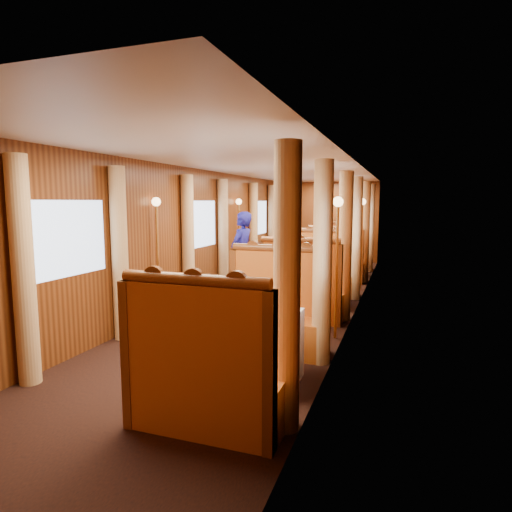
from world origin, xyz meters
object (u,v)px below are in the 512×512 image
at_px(banquette_far_fwd, 335,264).
at_px(fruit_plate, 269,314).
at_px(table_far, 341,260).
at_px(rose_vase_far, 343,239).
at_px(table_near, 247,347).
at_px(banquette_near_fwd, 204,380).
at_px(passenger, 322,260).
at_px(tea_tray, 240,311).
at_px(table_mid, 314,285).
at_px(teapot_back, 240,304).
at_px(teapot_left, 231,306).
at_px(banquette_mid_aft, 324,274).
at_px(banquette_far_aft, 346,254).
at_px(teapot_right, 240,308).
at_px(banquette_mid_fwd, 302,294).
at_px(rose_vase_mid, 316,255).
at_px(steward, 242,254).
at_px(banquette_near_aft, 275,318).

distance_m(banquette_far_fwd, fruit_plate, 6.09).
bearing_deg(table_far, rose_vase_far, -2.20).
xyz_separation_m(table_near, banquette_near_fwd, (0.00, -1.01, 0.05)).
height_order(banquette_far_fwd, passenger, banquette_far_fwd).
height_order(tea_tray, rose_vase_far, rose_vase_far).
bearing_deg(tea_tray, banquette_far_fwd, 89.38).
bearing_deg(table_mid, teapot_back, -91.63).
bearing_deg(teapot_left, tea_tray, 14.09).
relative_size(table_mid, passenger, 1.38).
xyz_separation_m(table_mid, teapot_back, (-0.10, -3.45, 0.44)).
height_order(banquette_near_fwd, table_mid, banquette_near_fwd).
distance_m(table_mid, banquette_mid_aft, 1.02).
bearing_deg(rose_vase_far, table_near, -90.19).
height_order(banquette_mid_aft, banquette_far_aft, same).
distance_m(table_far, rose_vase_far, 0.55).
bearing_deg(banquette_mid_aft, teapot_right, -90.40).
distance_m(table_near, table_mid, 3.50).
bearing_deg(banquette_mid_fwd, table_mid, 90.00).
bearing_deg(banquette_far_aft, rose_vase_mid, -89.63).
height_order(banquette_mid_fwd, fruit_plate, banquette_mid_fwd).
bearing_deg(table_near, teapot_left, -150.27).
bearing_deg(tea_tray, passenger, 89.12).
bearing_deg(teapot_back, banquette_mid_fwd, 81.06).
bearing_deg(banquette_far_fwd, teapot_left, -91.37).
xyz_separation_m(tea_tray, fruit_plate, (0.33, -0.05, 0.01)).
height_order(banquette_far_aft, fruit_plate, banquette_far_aft).
bearing_deg(table_mid, teapot_left, -92.32).
height_order(fruit_plate, steward, steward).
height_order(table_far, teapot_back, teapot_back).
bearing_deg(teapot_back, passenger, 82.02).
bearing_deg(banquette_mid_aft, banquette_near_fwd, -90.00).
relative_size(steward, passenger, 2.22).
bearing_deg(rose_vase_far, teapot_right, -90.44).
relative_size(banquette_far_aft, fruit_plate, 6.59).
xyz_separation_m(table_mid, tea_tray, (-0.07, -3.53, 0.38)).
distance_m(table_mid, rose_vase_far, 3.54).
relative_size(banquette_mid_fwd, tea_tray, 3.94).
bearing_deg(table_far, rose_vase_mid, -89.52).
bearing_deg(rose_vase_far, teapot_left, -91.36).
relative_size(table_far, rose_vase_far, 2.92).
height_order(teapot_back, rose_vase_far, rose_vase_far).
xyz_separation_m(banquette_mid_aft, table_far, (0.00, 2.49, -0.05)).
bearing_deg(rose_vase_mid, banquette_near_aft, -90.68).
bearing_deg(banquette_far_aft, table_near, -90.00).
relative_size(table_far, rose_vase_mid, 2.92).
bearing_deg(banquette_near_aft, banquette_far_fwd, 90.00).
height_order(banquette_mid_aft, rose_vase_mid, banquette_mid_aft).
bearing_deg(steward, rose_vase_mid, 84.78).
relative_size(banquette_near_fwd, banquette_far_aft, 1.00).
distance_m(banquette_far_aft, passenger, 3.81).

